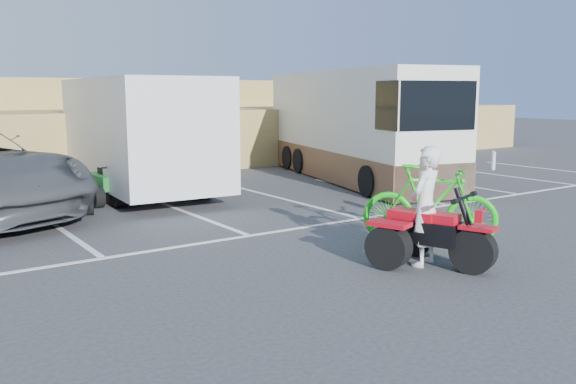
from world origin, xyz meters
TOP-DOWN VIEW (x-y plane):
  - ground at (0.00, 0.00)m, footprint 100.00×100.00m
  - parking_stripes at (0.87, 4.07)m, footprint 28.00×5.16m
  - grass_embankment at (0.00, 15.48)m, footprint 40.00×8.50m
  - red_trike_atv at (1.25, -0.87)m, footprint 1.85×2.11m
  - rider at (1.20, -0.73)m, footprint 0.77×0.64m
  - green_dirt_bike at (2.27, 0.14)m, footprint 2.00×2.15m
  - cargo_trailer at (0.16, 8.02)m, footprint 2.92×6.45m
  - rv_motorhome at (6.49, 7.04)m, footprint 4.43×9.10m
  - quad_atv_blue at (-2.11, 6.59)m, footprint 1.44×1.69m
  - quad_atv_green at (-1.00, 7.20)m, footprint 1.11×1.46m

SIDE VIEW (x-z plane):
  - ground at x=0.00m, z-range 0.00..0.00m
  - red_trike_atv at x=1.25m, z-range -0.57..0.57m
  - quad_atv_blue at x=-2.11m, z-range -0.47..0.47m
  - quad_atv_green at x=-1.00m, z-range -0.47..0.47m
  - parking_stripes at x=0.87m, z-range 0.00..0.01m
  - green_dirt_bike at x=2.27m, z-range 0.00..1.38m
  - rider at x=1.20m, z-range 0.00..1.82m
  - rv_motorhome at x=6.49m, z-range -0.21..2.96m
  - grass_embankment at x=0.00m, z-range -0.13..2.97m
  - cargo_trailer at x=0.16m, z-range 0.12..3.06m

